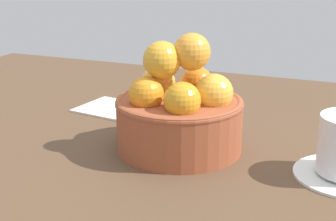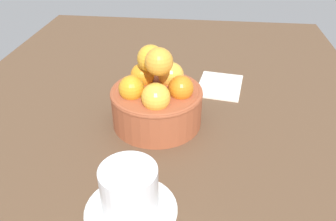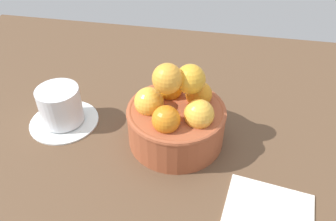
% 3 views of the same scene
% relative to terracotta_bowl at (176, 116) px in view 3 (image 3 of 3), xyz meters
% --- Properties ---
extents(ground_plane, '(1.20, 0.85, 0.05)m').
position_rel_terracotta_bowl_xyz_m(ground_plane, '(0.00, 0.00, -0.07)').
color(ground_plane, brown).
extents(terracotta_bowl, '(0.16, 0.16, 0.15)m').
position_rel_terracotta_bowl_xyz_m(terracotta_bowl, '(0.00, 0.00, 0.00)').
color(terracotta_bowl, '#9E4C2D').
rests_on(terracotta_bowl, ground_plane).
extents(coffee_cup, '(0.12, 0.12, 0.07)m').
position_rel_terracotta_bowl_xyz_m(coffee_cup, '(0.21, -0.01, -0.02)').
color(coffee_cup, white).
rests_on(coffee_cup, ground_plane).
extents(folded_napkin, '(0.13, 0.11, 0.01)m').
position_rel_terracotta_bowl_xyz_m(folded_napkin, '(-0.15, 0.12, -0.05)').
color(folded_napkin, white).
rests_on(folded_napkin, ground_plane).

